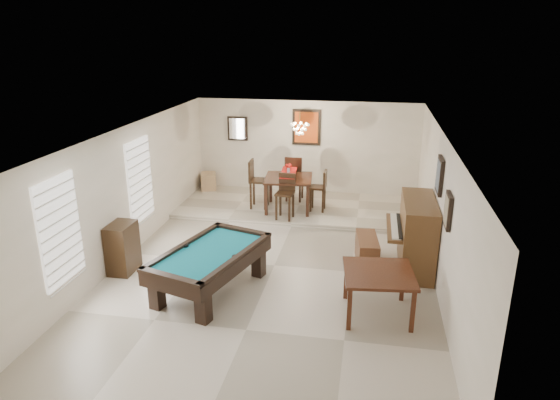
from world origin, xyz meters
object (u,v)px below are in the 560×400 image
(pool_table, at_px, (211,271))
(piano_bench, at_px, (367,251))
(flower_vase, at_px, (289,168))
(chandelier, at_px, (300,124))
(dining_chair_north, at_px, (295,178))
(dining_chair_west, at_px, (259,184))
(dining_chair_south, at_px, (285,197))
(corner_bench, at_px, (209,181))
(upright_piano, at_px, (408,234))
(square_table, at_px, (378,293))
(apothecary_chest, at_px, (123,248))
(dining_table, at_px, (288,191))
(dining_chair_east, at_px, (318,191))

(pool_table, xyz_separation_m, piano_bench, (2.67, 1.59, -0.10))
(flower_vase, distance_m, chandelier, 1.08)
(dining_chair_north, bearing_deg, flower_vase, 89.16)
(dining_chair_west, bearing_deg, piano_bench, -133.65)
(pool_table, bearing_deg, dining_chair_south, 94.78)
(chandelier, bearing_deg, dining_chair_west, -163.28)
(piano_bench, bearing_deg, chandelier, 122.37)
(piano_bench, relative_size, corner_bench, 1.96)
(upright_piano, bearing_deg, dining_chair_south, 146.03)
(pool_table, bearing_deg, square_table, 11.67)
(square_table, relative_size, dining_chair_south, 1.02)
(apothecary_chest, height_order, dining_table, dining_table)
(piano_bench, relative_size, chandelier, 1.64)
(square_table, distance_m, dining_chair_west, 5.23)
(dining_chair_north, height_order, chandelier, chandelier)
(dining_chair_south, bearing_deg, chandelier, 85.63)
(apothecary_chest, xyz_separation_m, dining_chair_east, (3.27, 3.71, 0.15))
(upright_piano, xyz_separation_m, flower_vase, (-2.74, 2.50, 0.49))
(pool_table, distance_m, dining_chair_east, 4.38)
(dining_chair_east, xyz_separation_m, corner_bench, (-3.20, 1.17, -0.28))
(dining_chair_north, relative_size, dining_chair_east, 1.17)
(flower_vase, height_order, dining_chair_west, dining_chair_west)
(dining_chair_east, bearing_deg, piano_bench, 28.35)
(dining_chair_east, distance_m, corner_bench, 3.42)
(dining_table, height_order, dining_chair_south, dining_chair_south)
(flower_vase, relative_size, dining_chair_east, 0.23)
(pool_table, xyz_separation_m, chandelier, (0.90, 4.37, 1.83))
(square_table, relative_size, corner_bench, 2.17)
(dining_table, relative_size, chandelier, 1.90)
(dining_chair_east, bearing_deg, upright_piano, 40.46)
(piano_bench, distance_m, flower_vase, 3.32)
(apothecary_chest, height_order, flower_vase, flower_vase)
(piano_bench, distance_m, corner_bench, 5.81)
(upright_piano, relative_size, corner_bench, 3.27)
(dining_chair_south, bearing_deg, pool_table, -94.84)
(upright_piano, xyz_separation_m, dining_chair_west, (-3.48, 2.49, 0.04))
(upright_piano, xyz_separation_m, dining_chair_east, (-2.02, 2.55, -0.05))
(pool_table, xyz_separation_m, dining_table, (0.68, 4.10, 0.22))
(dining_chair_east, bearing_deg, dining_table, -84.46)
(piano_bench, relative_size, dining_chair_north, 0.83)
(dining_chair_south, relative_size, chandelier, 1.78)
(apothecary_chest, bearing_deg, dining_chair_east, 48.59)
(piano_bench, bearing_deg, dining_chair_west, 137.45)
(dining_table, bearing_deg, apothecary_chest, -124.79)
(apothecary_chest, relative_size, corner_bench, 1.91)
(pool_table, relative_size, flower_vase, 9.72)
(pool_table, distance_m, upright_piano, 3.79)
(flower_vase, bearing_deg, chandelier, 51.40)
(flower_vase, xyz_separation_m, dining_chair_south, (0.03, -0.68, -0.52))
(square_table, height_order, piano_bench, square_table)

